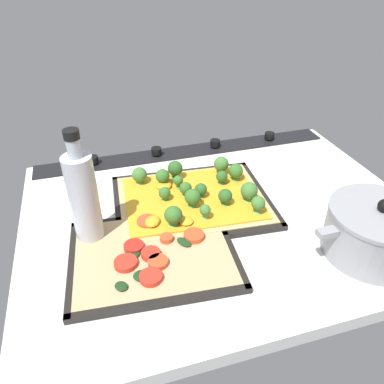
# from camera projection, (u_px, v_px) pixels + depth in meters

# --- Properties ---
(ground_plane) EXTENTS (0.86, 0.65, 0.03)m
(ground_plane) POSITION_uv_depth(u_px,v_px,m) (222.00, 217.00, 0.84)
(ground_plane) COLOR silver
(stove_control_panel) EXTENTS (0.83, 0.07, 0.03)m
(stove_control_panel) POSITION_uv_depth(u_px,v_px,m) (186.00, 151.00, 1.06)
(stove_control_panel) COLOR black
(stove_control_panel) RESTS_ON ground_plane
(baking_tray_front) EXTENTS (0.37, 0.30, 0.01)m
(baking_tray_front) POSITION_uv_depth(u_px,v_px,m) (192.00, 203.00, 0.85)
(baking_tray_front) COLOR black
(baking_tray_front) RESTS_ON ground_plane
(broccoli_pizza) EXTENTS (0.34, 0.27, 0.06)m
(broccoli_pizza) POSITION_uv_depth(u_px,v_px,m) (194.00, 195.00, 0.84)
(broccoli_pizza) COLOR tan
(broccoli_pizza) RESTS_ON baking_tray_front
(baking_tray_back) EXTENTS (0.33, 0.27, 0.01)m
(baking_tray_back) POSITION_uv_depth(u_px,v_px,m) (153.00, 256.00, 0.71)
(baking_tray_back) COLOR black
(baking_tray_back) RESTS_ON ground_plane
(veggie_pizza_back) EXTENTS (0.30, 0.24, 0.02)m
(veggie_pizza_back) POSITION_uv_depth(u_px,v_px,m) (153.00, 253.00, 0.70)
(veggie_pizza_back) COLOR tan
(veggie_pizza_back) RESTS_ON baking_tray_back
(cooking_pot) EXTENTS (0.25, 0.19, 0.12)m
(cooking_pot) POSITION_uv_depth(u_px,v_px,m) (375.00, 232.00, 0.70)
(cooking_pot) COLOR gray
(cooking_pot) RESTS_ON ground_plane
(oil_bottle) EXTENTS (0.05, 0.05, 0.24)m
(oil_bottle) POSITION_uv_depth(u_px,v_px,m) (84.00, 199.00, 0.69)
(oil_bottle) COLOR #B7BCC6
(oil_bottle) RESTS_ON ground_plane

